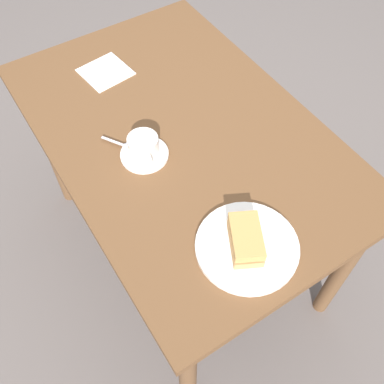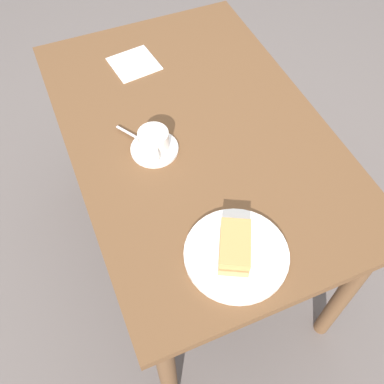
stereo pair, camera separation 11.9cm
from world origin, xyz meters
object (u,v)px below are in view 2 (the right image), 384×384
Objects in this scene: coffee_saucer at (155,149)px; napkin at (134,64)px; sandwich_plate at (236,254)px; coffee_cup at (154,140)px; spoon at (134,136)px; dining_table at (196,152)px; sandwich_front at (235,247)px.

napkin is at bearing -9.79° from coffee_saucer.
coffee_saucer is at bearing 9.64° from sandwich_plate.
sandwich_plate is 2.25× the size of coffee_cup.
spoon is at bearing 13.20° from sandwich_plate.
napkin is (0.40, -0.07, -0.04)m from coffee_cup.
coffee_cup is (0.41, 0.07, 0.04)m from sandwich_plate.
coffee_saucer reaches higher than dining_table.
dining_table is at bearing -9.91° from sandwich_plate.
dining_table is 7.98× the size of napkin.
coffee_cup is at bearing 8.93° from sandwich_front.
dining_table is 0.39m from napkin.
napkin is (0.40, -0.07, -0.00)m from coffee_saucer.
napkin is at bearing -9.80° from coffee_cup.
coffee_saucer is (0.41, 0.07, -0.00)m from sandwich_plate.
coffee_saucer is 0.94× the size of napkin.
coffee_cup is 0.41m from napkin.
coffee_saucer is 0.08m from spoon.
sandwich_front is 1.64× the size of spoon.
coffee_saucer is at bearing -148.00° from spoon.
coffee_cup is at bearing -148.78° from spoon.
sandwich_plate reaches higher than coffee_saucer.
sandwich_front reaches higher than spoon.
napkin reaches higher than dining_table.
dining_table is 0.46m from sandwich_plate.
sandwich_plate is at bearing -170.36° from coffee_saucer.
spoon reaches higher than napkin.
sandwich_front and coffee_cup have the same top height.
sandwich_front reaches higher than sandwich_plate.
napkin is at bearing -18.56° from spoon.
spoon is 0.60× the size of napkin.
sandwich_plate is at bearing -166.80° from spoon.
sandwich_front is 0.80m from napkin.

